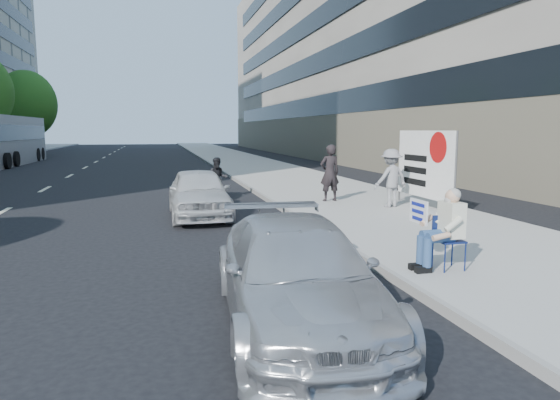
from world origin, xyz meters
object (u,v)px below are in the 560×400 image
object	(u,v)px
jogger	(391,178)
protest_banner	(425,164)
pedestrian_woman	(330,173)
parked_sedan	(296,275)
motorcycle	(218,180)
white_sedan_near	(199,193)
bus	(5,141)
seated_protester	(443,225)

from	to	relation	value
jogger	protest_banner	world-z (taller)	protest_banner
pedestrian_woman	parked_sedan	xyz separation A→B (m)	(-3.66, -9.10, -0.40)
protest_banner	jogger	bearing A→B (deg)	155.18
parked_sedan	motorcycle	bearing A→B (deg)	92.21
pedestrian_woman	parked_sedan	world-z (taller)	pedestrian_woman
white_sedan_near	motorcycle	xyz separation A→B (m)	(0.96, 3.64, -0.03)
protest_banner	motorcycle	xyz separation A→B (m)	(-5.35, 4.53, -0.76)
white_sedan_near	bus	bearing A→B (deg)	114.66
seated_protester	motorcycle	size ratio (longest dim) A/B	0.64
jogger	motorcycle	distance (m)	6.13
protest_banner	motorcycle	world-z (taller)	protest_banner
pedestrian_woman	bus	distance (m)	27.91
motorcycle	parked_sedan	bearing A→B (deg)	-86.95
jogger	pedestrian_woman	size ratio (longest dim) A/B	0.95
protest_banner	parked_sedan	bearing A→B (deg)	-129.16
jogger	parked_sedan	distance (m)	9.02
protest_banner	white_sedan_near	distance (m)	6.42
seated_protester	parked_sedan	size ratio (longest dim) A/B	0.30
jogger	protest_banner	distance (m)	1.02
seated_protester	motorcycle	bearing A→B (deg)	102.65
pedestrian_woman	white_sedan_near	size ratio (longest dim) A/B	0.45
motorcycle	jogger	bearing A→B (deg)	-37.25
pedestrian_woman	white_sedan_near	xyz separation A→B (m)	(-4.16, -1.08, -0.37)
seated_protester	pedestrian_woman	xyz separation A→B (m)	(0.87, 7.80, 0.16)
parked_sedan	bus	bearing A→B (deg)	114.30
pedestrian_woman	parked_sedan	bearing A→B (deg)	64.01
motorcycle	bus	size ratio (longest dim) A/B	0.17
white_sedan_near	bus	world-z (taller)	bus
white_sedan_near	bus	xyz separation A→B (m)	(-11.18, 24.39, 0.97)
parked_sedan	bus	xyz separation A→B (m)	(-11.68, 32.41, 1.01)
seated_protester	bus	world-z (taller)	bus
jogger	pedestrian_woman	distance (m)	2.05
motorcycle	bus	distance (m)	24.06
white_sedan_near	motorcycle	world-z (taller)	motorcycle
bus	jogger	bearing A→B (deg)	-54.90
seated_protester	jogger	bearing A→B (deg)	70.69
pedestrian_woman	protest_banner	bearing A→B (deg)	133.42
seated_protester	bus	size ratio (longest dim) A/B	0.11
jogger	bus	xyz separation A→B (m)	(-16.65, 24.89, 0.65)
seated_protester	protest_banner	size ratio (longest dim) A/B	0.43
jogger	motorcycle	xyz separation A→B (m)	(-4.51, 4.14, -0.35)
parked_sedan	white_sedan_near	world-z (taller)	white_sedan_near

